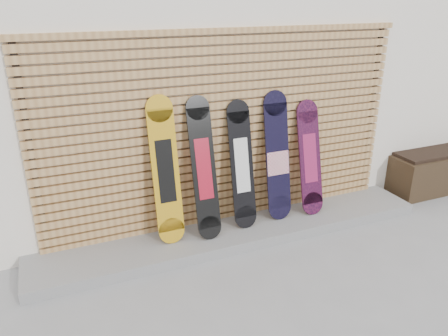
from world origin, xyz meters
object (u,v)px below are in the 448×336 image
(snowboard_1, at_px, (204,169))
(snowboard_4, at_px, (310,158))
(planter_box, at_px, (432,171))
(snowboard_3, at_px, (277,158))
(snowboard_0, at_px, (166,171))
(snowboard_2, at_px, (242,165))

(snowboard_1, xyz_separation_m, snowboard_4, (1.36, 0.03, -0.08))
(planter_box, bearing_deg, snowboard_1, -179.10)
(snowboard_1, height_order, snowboard_3, snowboard_1)
(snowboard_1, bearing_deg, snowboard_0, 174.04)
(snowboard_3, bearing_deg, snowboard_1, -176.99)
(snowboard_1, height_order, snowboard_2, snowboard_1)
(planter_box, bearing_deg, snowboard_2, -179.65)
(planter_box, xyz_separation_m, snowboard_2, (-2.99, -0.02, 0.55))
(snowboard_0, distance_m, snowboard_3, 1.33)
(snowboard_2, distance_m, snowboard_4, 0.89)
(snowboard_2, relative_size, snowboard_4, 1.06)
(snowboard_2, distance_m, snowboard_3, 0.46)
(snowboard_2, xyz_separation_m, snowboard_3, (0.46, 0.01, 0.02))
(snowboard_3, bearing_deg, snowboard_2, -178.40)
(snowboard_2, bearing_deg, snowboard_0, 179.56)
(snowboard_2, relative_size, snowboard_3, 0.96)
(snowboard_3, relative_size, snowboard_4, 1.11)
(snowboard_3, xyz_separation_m, snowboard_4, (0.43, -0.02, -0.06))
(snowboard_0, relative_size, snowboard_3, 1.04)
(snowboard_1, relative_size, snowboard_4, 1.12)
(snowboard_1, height_order, snowboard_4, snowboard_1)
(snowboard_3, height_order, snowboard_4, snowboard_3)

